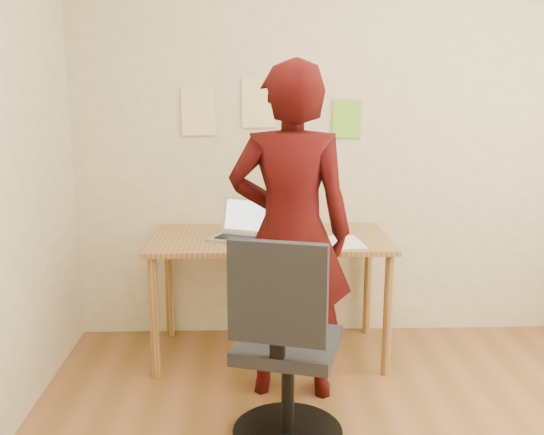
{
  "coord_description": "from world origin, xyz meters",
  "views": [
    {
      "loc": [
        -0.61,
        -2.09,
        1.61
      ],
      "look_at": [
        -0.52,
        0.95,
        0.95
      ],
      "focal_mm": 40.0,
      "sensor_mm": 36.0,
      "label": 1
    }
  ],
  "objects_px": {
    "office_chair": "(285,358)",
    "phone": "(310,243)",
    "desk": "(270,251)",
    "laptop": "(241,230)",
    "person": "(291,233)"
  },
  "relations": [
    {
      "from": "office_chair",
      "to": "phone",
      "type": "bearing_deg",
      "value": 93.07
    },
    {
      "from": "desk",
      "to": "laptop",
      "type": "height_order",
      "value": "laptop"
    },
    {
      "from": "office_chair",
      "to": "person",
      "type": "distance_m",
      "value": 0.68
    },
    {
      "from": "person",
      "to": "office_chair",
      "type": "bearing_deg",
      "value": 89.51
    },
    {
      "from": "laptop",
      "to": "person",
      "type": "xyz_separation_m",
      "value": [
        0.26,
        -0.44,
        0.08
      ]
    },
    {
      "from": "phone",
      "to": "office_chair",
      "type": "xyz_separation_m",
      "value": [
        -0.18,
        -0.8,
        -0.32
      ]
    },
    {
      "from": "office_chair",
      "to": "person",
      "type": "relative_size",
      "value": 0.57
    },
    {
      "from": "office_chair",
      "to": "desk",
      "type": "bearing_deg",
      "value": 108.28
    },
    {
      "from": "desk",
      "to": "person",
      "type": "xyz_separation_m",
      "value": [
        0.09,
        -0.46,
        0.22
      ]
    },
    {
      "from": "laptop",
      "to": "person",
      "type": "bearing_deg",
      "value": -35.64
    },
    {
      "from": "desk",
      "to": "person",
      "type": "distance_m",
      "value": 0.52
    },
    {
      "from": "desk",
      "to": "laptop",
      "type": "xyz_separation_m",
      "value": [
        -0.17,
        -0.02,
        0.14
      ]
    },
    {
      "from": "phone",
      "to": "person",
      "type": "xyz_separation_m",
      "value": [
        -0.13,
        -0.29,
        0.13
      ]
    },
    {
      "from": "phone",
      "to": "person",
      "type": "height_order",
      "value": "person"
    },
    {
      "from": "desk",
      "to": "office_chair",
      "type": "relative_size",
      "value": 1.41
    }
  ]
}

